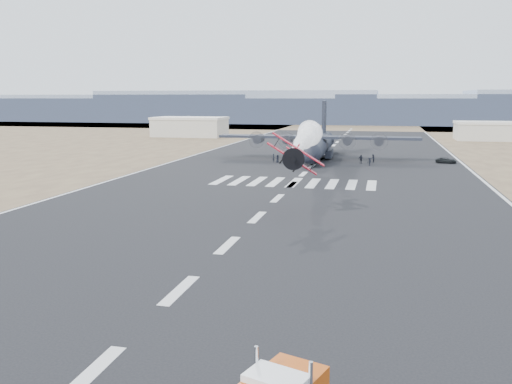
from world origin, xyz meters
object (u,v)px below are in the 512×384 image
(crew_c, at_px, (370,162))
(crew_g, at_px, (296,156))
(crew_a, at_px, (274,158))
(support_vehicle, at_px, (446,160))
(crew_b, at_px, (373,158))
(hangar_left, at_px, (190,127))
(crew_d, at_px, (361,159))
(crew_e, at_px, (278,159))
(transport_aircraft, at_px, (319,144))
(crew_h, at_px, (294,157))
(aerobatic_biplane, at_px, (294,155))
(crew_f, at_px, (302,159))
(hangar_right, at_px, (489,131))

(crew_c, height_order, crew_g, crew_g)
(crew_a, distance_m, crew_g, 6.68)
(support_vehicle, bearing_deg, crew_b, 108.16)
(hangar_left, relative_size, crew_b, 14.20)
(crew_d, bearing_deg, crew_e, 178.75)
(transport_aircraft, bearing_deg, crew_g, -138.91)
(crew_e, relative_size, crew_h, 0.89)
(aerobatic_biplane, xyz_separation_m, transport_aircraft, (-3.87, 58.34, -3.59))
(aerobatic_biplane, bearing_deg, support_vehicle, 63.30)
(crew_c, bearing_deg, crew_f, -145.10)
(crew_a, bearing_deg, crew_d, -99.84)
(crew_a, bearing_deg, crew_f, -98.70)
(crew_a, height_order, crew_e, crew_a)
(crew_e, bearing_deg, crew_f, -56.91)
(transport_aircraft, xyz_separation_m, crew_h, (-4.44, -6.07, -2.30))
(crew_d, xyz_separation_m, crew_g, (-13.85, 3.90, -0.02))
(support_vehicle, xyz_separation_m, crew_d, (-17.04, -4.87, 0.33))
(hangar_left, xyz_separation_m, crew_b, (63.60, -64.73, -2.55))
(crew_a, distance_m, crew_e, 0.94)
(transport_aircraft, bearing_deg, hangar_left, 130.17)
(crew_c, relative_size, crew_g, 0.91)
(hangar_left, xyz_separation_m, crew_e, (44.30, -69.00, -2.59))
(crew_f, bearing_deg, hangar_right, -125.71)
(aerobatic_biplane, xyz_separation_m, crew_d, (5.68, 50.59, -5.90))
(crew_b, height_order, crew_f, crew_b)
(support_vehicle, height_order, crew_f, crew_f)
(hangar_left, bearing_deg, crew_d, -47.67)
(crew_c, distance_m, crew_d, 3.35)
(crew_b, relative_size, crew_c, 1.07)
(hangar_right, height_order, crew_e, hangar_right)
(crew_a, bearing_deg, hangar_left, 17.73)
(aerobatic_biplane, height_order, crew_g, aerobatic_biplane)
(support_vehicle, height_order, crew_h, crew_h)
(hangar_left, height_order, crew_e, hangar_left)
(aerobatic_biplane, bearing_deg, crew_a, 99.46)
(crew_b, xyz_separation_m, crew_e, (-19.30, -4.27, -0.04))
(crew_b, distance_m, crew_d, 3.44)
(hangar_right, relative_size, transport_aircraft, 0.47)
(crew_c, xyz_separation_m, crew_d, (-1.81, 2.82, 0.10))
(transport_aircraft, bearing_deg, crew_h, -126.98)
(hangar_left, distance_m, crew_f, 84.07)
(transport_aircraft, xyz_separation_m, support_vehicle, (26.60, -2.89, -2.64))
(hangar_right, distance_m, crew_b, 77.78)
(aerobatic_biplane, bearing_deg, crew_c, 76.67)
(aerobatic_biplane, height_order, support_vehicle, aerobatic_biplane)
(crew_b, xyz_separation_m, crew_h, (-16.37, -0.80, 0.06))
(crew_c, bearing_deg, crew_e, -140.25)
(crew_c, relative_size, crew_h, 0.88)
(crew_b, height_order, crew_d, crew_d)
(crew_b, relative_size, crew_f, 1.05)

